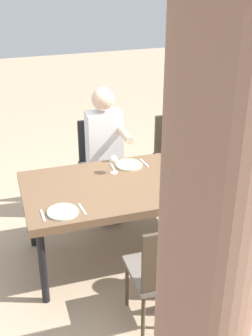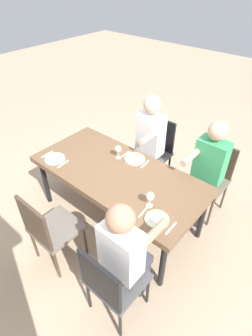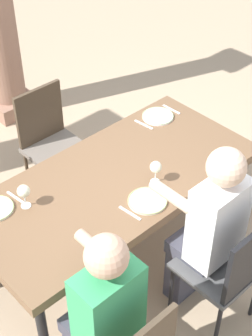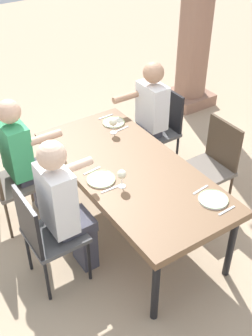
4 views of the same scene
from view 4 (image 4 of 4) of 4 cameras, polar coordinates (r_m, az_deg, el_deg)
The scene contains 21 objects.
ground_plane at distance 4.20m, azimuth 0.57°, elevation -8.17°, with size 16.00×16.00×0.00m, color tan.
dining_table at distance 3.75m, azimuth 0.63°, elevation -0.74°, with size 1.97×0.94×0.74m.
chair_west_north at distance 4.76m, azimuth 4.64°, elevation 5.76°, with size 0.44×0.44×0.91m.
chair_west_south at distance 4.08m, azimuth -15.64°, elevation -1.51°, with size 0.44×0.44×0.91m.
chair_mid_north at distance 4.25m, azimuth 11.52°, elevation 0.87°, with size 0.44×0.44×0.93m.
chair_mid_south at distance 3.45m, azimuth -10.78°, elevation -8.46°, with size 0.44×0.44×0.95m.
diner_woman_green at distance 4.57m, azimuth 2.79°, elevation 6.96°, with size 0.35×0.50×1.28m.
diner_man_white at distance 4.02m, azimuth -13.45°, elevation 1.36°, with size 0.35×0.49×1.31m.
diner_guest_third at distance 3.38m, azimuth -8.15°, elevation -5.06°, with size 0.35×0.50×1.35m.
stone_column_near at distance 5.86m, azimuth 9.57°, elevation 20.83°, with size 0.57×0.57×2.85m.
plate_0 at distance 4.34m, azimuth -1.69°, elevation 6.14°, with size 0.23×0.23×0.02m.
wine_glass_0 at distance 4.13m, azimuth -1.73°, elevation 6.14°, with size 0.08×0.08×0.16m.
fork_0 at distance 4.46m, azimuth -2.72°, elevation 6.89°, with size 0.02×0.17×0.01m, color silver.
spoon_0 at distance 4.24m, azimuth -0.60°, elevation 5.21°, with size 0.02×0.17×0.01m, color silver.
plate_1 at distance 3.58m, azimuth -3.38°, elevation -1.49°, with size 0.25×0.25×0.02m.
wine_glass_1 at distance 3.44m, azimuth -0.56°, elevation -0.91°, with size 0.08×0.08×0.16m.
fork_1 at distance 3.69m, azimuth -4.57°, elevation -0.35°, with size 0.02×0.17×0.01m, color silver.
spoon_1 at distance 3.48m, azimuth -2.10°, elevation -2.84°, with size 0.02×0.17×0.01m, color silver.
plate_2 at distance 3.44m, azimuth 11.59°, elevation -4.12°, with size 0.24×0.24×0.02m.
fork_2 at distance 3.52m, azimuth 9.93°, elevation -2.88°, with size 0.02×0.17×0.01m, color silver.
spoon_2 at distance 3.37m, azimuth 13.31°, elevation -5.56°, with size 0.02×0.17×0.01m, color silver.
Camera 4 is at (2.45, -1.68, 2.96)m, focal length 45.59 mm.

